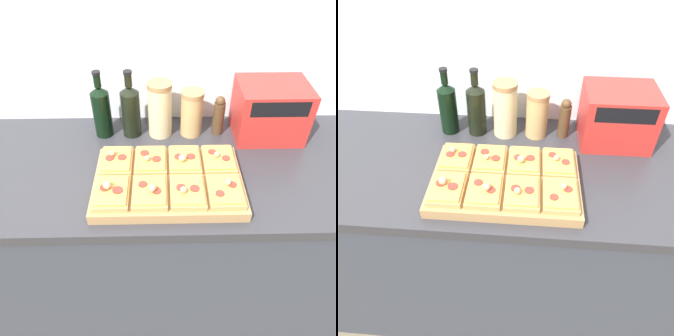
# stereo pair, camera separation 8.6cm
# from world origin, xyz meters

# --- Properties ---
(wall_back) EXTENTS (6.00, 0.06, 2.50)m
(wall_back) POSITION_xyz_m (0.00, 0.67, 1.25)
(wall_back) COLOR silver
(wall_back) RESTS_ON ground_plane
(kitchen_counter) EXTENTS (2.63, 0.67, 0.90)m
(kitchen_counter) POSITION_xyz_m (0.00, 0.32, 0.45)
(kitchen_counter) COLOR #333842
(kitchen_counter) RESTS_ON ground_plane
(cutting_board) EXTENTS (0.51, 0.34, 0.04)m
(cutting_board) POSITION_xyz_m (0.07, 0.20, 0.92)
(cutting_board) COLOR #A37A4C
(cutting_board) RESTS_ON kitchen_counter
(pizza_slice_back_left) EXTENTS (0.11, 0.15, 0.05)m
(pizza_slice_back_left) POSITION_xyz_m (-0.11, 0.28, 0.96)
(pizza_slice_back_left) COLOR tan
(pizza_slice_back_left) RESTS_ON cutting_board
(pizza_slice_back_midleft) EXTENTS (0.11, 0.15, 0.05)m
(pizza_slice_back_midleft) POSITION_xyz_m (0.01, 0.28, 0.96)
(pizza_slice_back_midleft) COLOR tan
(pizza_slice_back_midleft) RESTS_ON cutting_board
(pizza_slice_back_midright) EXTENTS (0.11, 0.15, 0.06)m
(pizza_slice_back_midright) POSITION_xyz_m (0.13, 0.28, 0.96)
(pizza_slice_back_midright) COLOR tan
(pizza_slice_back_midright) RESTS_ON cutting_board
(pizza_slice_back_right) EXTENTS (0.11, 0.15, 0.05)m
(pizza_slice_back_right) POSITION_xyz_m (0.26, 0.28, 0.96)
(pizza_slice_back_right) COLOR tan
(pizza_slice_back_right) RESTS_ON cutting_board
(pizza_slice_front_left) EXTENTS (0.11, 0.15, 0.06)m
(pizza_slice_front_left) POSITION_xyz_m (-0.11, 0.12, 0.96)
(pizza_slice_front_left) COLOR tan
(pizza_slice_front_left) RESTS_ON cutting_board
(pizza_slice_front_midleft) EXTENTS (0.11, 0.15, 0.05)m
(pizza_slice_front_midleft) POSITION_xyz_m (0.01, 0.12, 0.96)
(pizza_slice_front_midleft) COLOR tan
(pizza_slice_front_midleft) RESTS_ON cutting_board
(pizza_slice_front_midright) EXTENTS (0.11, 0.15, 0.05)m
(pizza_slice_front_midright) POSITION_xyz_m (0.13, 0.12, 0.96)
(pizza_slice_front_midright) COLOR tan
(pizza_slice_front_midright) RESTS_ON cutting_board
(pizza_slice_front_right) EXTENTS (0.11, 0.15, 0.05)m
(pizza_slice_front_right) POSITION_xyz_m (0.26, 0.12, 0.96)
(pizza_slice_front_right) COLOR tan
(pizza_slice_front_right) RESTS_ON cutting_board
(olive_oil_bottle) EXTENTS (0.07, 0.07, 0.28)m
(olive_oil_bottle) POSITION_xyz_m (-0.19, 0.52, 1.02)
(olive_oil_bottle) COLOR black
(olive_oil_bottle) RESTS_ON kitchen_counter
(wine_bottle) EXTENTS (0.08, 0.08, 0.28)m
(wine_bottle) POSITION_xyz_m (-0.07, 0.52, 1.02)
(wine_bottle) COLOR black
(wine_bottle) RESTS_ON kitchen_counter
(grain_jar_tall) EXTENTS (0.10, 0.10, 0.23)m
(grain_jar_tall) POSITION_xyz_m (0.05, 0.52, 1.02)
(grain_jar_tall) COLOR beige
(grain_jar_tall) RESTS_ON kitchen_counter
(grain_jar_short) EXTENTS (0.09, 0.09, 0.19)m
(grain_jar_short) POSITION_xyz_m (0.17, 0.52, 1.00)
(grain_jar_short) COLOR tan
(grain_jar_short) RESTS_ON kitchen_counter
(pepper_mill) EXTENTS (0.05, 0.05, 0.17)m
(pepper_mill) POSITION_xyz_m (0.29, 0.52, 0.99)
(pepper_mill) COLOR #47331E
(pepper_mill) RESTS_ON kitchen_counter
(toaster_oven) EXTENTS (0.30, 0.22, 0.22)m
(toaster_oven) POSITION_xyz_m (0.49, 0.51, 1.02)
(toaster_oven) COLOR red
(toaster_oven) RESTS_ON kitchen_counter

